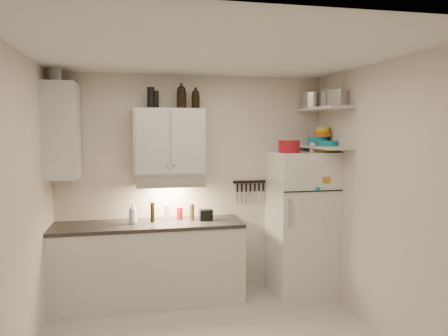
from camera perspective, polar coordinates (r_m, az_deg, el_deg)
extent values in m
cube|color=white|center=(3.79, -0.90, 14.86)|extent=(3.20, 3.00, 0.02)
cube|color=beige|center=(5.27, -4.04, -2.18)|extent=(3.20, 0.02, 2.60)
cube|color=beige|center=(3.83, -25.32, -5.41)|extent=(0.02, 3.00, 2.60)
cube|color=beige|center=(4.40, 20.23, -3.94)|extent=(0.02, 3.00, 2.60)
cube|color=silver|center=(5.11, -9.75, -12.38)|extent=(2.10, 0.60, 0.88)
cube|color=#2D2927|center=(4.99, -9.83, -7.33)|extent=(2.10, 0.62, 0.04)
cube|color=silver|center=(5.02, -7.20, 3.44)|extent=(0.80, 0.33, 0.75)
cube|color=silver|center=(4.92, -20.41, 4.58)|extent=(0.33, 0.55, 1.00)
cube|color=silver|center=(4.99, -7.08, -1.58)|extent=(0.76, 0.46, 0.12)
cube|color=white|center=(5.33, 10.06, -7.07)|extent=(0.70, 0.68, 1.70)
cube|color=silver|center=(5.18, 12.92, 7.55)|extent=(0.30, 0.95, 0.03)
cube|color=silver|center=(5.18, 12.83, 2.68)|extent=(0.30, 0.95, 0.03)
cube|color=black|center=(5.39, 3.40, -1.81)|extent=(0.42, 0.02, 0.03)
cylinder|color=maroon|center=(5.00, 8.49, 2.79)|extent=(0.29, 0.29, 0.14)
cube|color=#B98617|center=(5.16, 12.96, 2.40)|extent=(0.22, 0.25, 0.07)
cylinder|color=silver|center=(5.17, 11.51, 2.65)|extent=(0.09, 0.09, 0.11)
cylinder|color=silver|center=(5.45, 11.56, 8.60)|extent=(0.34, 0.34, 0.19)
cube|color=#AAAAAD|center=(5.11, 13.98, 8.88)|extent=(0.22, 0.21, 0.20)
cube|color=#AAAAAD|center=(4.98, 14.79, 8.81)|extent=(0.24, 0.24, 0.18)
cylinder|color=teal|center=(5.38, 12.16, 3.48)|extent=(0.25, 0.25, 0.10)
cylinder|color=#D06013|center=(5.33, 12.73, 4.34)|extent=(0.20, 0.20, 0.06)
cylinder|color=yellow|center=(5.33, 12.74, 4.94)|extent=(0.16, 0.16, 0.05)
cylinder|color=teal|center=(5.20, 13.37, 3.17)|extent=(0.28, 0.28, 0.06)
cylinder|color=black|center=(5.05, -8.90, 8.81)|extent=(0.07, 0.07, 0.20)
cylinder|color=black|center=(5.04, -9.54, 9.03)|extent=(0.10, 0.10, 0.24)
cylinder|color=silver|center=(4.99, -21.18, 11.28)|extent=(0.15, 0.15, 0.17)
imported|color=silver|center=(4.96, -11.84, -5.64)|extent=(0.12, 0.12, 0.27)
cylinder|color=brown|center=(5.06, -4.26, -5.76)|extent=(0.08, 0.08, 0.19)
cylinder|color=#4D5916|center=(5.03, -9.36, -5.70)|extent=(0.05, 0.05, 0.22)
cylinder|color=black|center=(5.00, -9.32, -5.75)|extent=(0.05, 0.05, 0.22)
cylinder|color=silver|center=(5.10, -7.42, -5.76)|extent=(0.06, 0.06, 0.18)
cylinder|color=maroon|center=(5.13, -5.82, -5.91)|extent=(0.09, 0.09, 0.14)
cube|color=black|center=(5.05, -2.37, -6.14)|extent=(0.15, 0.10, 0.13)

